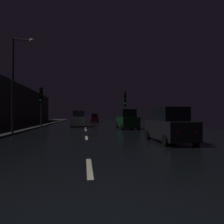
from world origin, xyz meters
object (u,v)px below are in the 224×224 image
(streetlamp_overhead, at_px, (19,71))
(car_parked_right_near, at_px, (169,126))
(traffic_light_far_left, at_px, (41,99))
(car_distant_taillights, at_px, (94,118))
(car_approaching_headlights, at_px, (79,119))
(traffic_light_far_right, at_px, (125,102))
(car_parked_right_far, at_px, (127,120))

(streetlamp_overhead, relative_size, car_parked_right_near, 1.94)
(streetlamp_overhead, height_order, car_parked_right_near, streetlamp_overhead)
(traffic_light_far_left, relative_size, car_distant_taillights, 1.35)
(streetlamp_overhead, distance_m, car_approaching_headlights, 11.70)
(traffic_light_far_left, xyz_separation_m, car_approaching_headlights, (4.57, 1.11, -2.62))
(car_parked_right_near, bearing_deg, traffic_light_far_left, 34.86)
(traffic_light_far_right, relative_size, car_parked_right_near, 1.20)
(car_parked_right_far, bearing_deg, car_approaching_headlights, 49.07)
(traffic_light_far_left, height_order, car_parked_right_near, traffic_light_far_left)
(traffic_light_far_left, height_order, car_parked_right_far, traffic_light_far_left)
(traffic_light_far_left, relative_size, car_parked_right_near, 1.26)
(car_approaching_headlights, xyz_separation_m, car_parked_right_far, (5.50, -4.77, 0.03))
(traffic_light_far_right, xyz_separation_m, car_parked_right_near, (-0.80, -15.86, -2.50))
(car_distant_taillights, bearing_deg, car_parked_right_near, -175.06)
(traffic_light_far_left, relative_size, car_approaching_headlights, 1.19)
(car_parked_right_far, xyz_separation_m, car_distant_taillights, (-2.66, 19.95, -0.15))
(traffic_light_far_right, bearing_deg, car_parked_right_far, -9.33)
(traffic_light_far_right, bearing_deg, car_approaching_headlights, -87.63)
(traffic_light_far_right, xyz_separation_m, streetlamp_overhead, (-10.62, -10.40, 1.57))
(car_parked_right_far, bearing_deg, car_distant_taillights, 7.59)
(traffic_light_far_right, xyz_separation_m, car_distant_taillights, (-3.46, 14.87, -2.56))
(car_approaching_headlights, distance_m, car_parked_right_far, 7.28)
(traffic_light_far_left, bearing_deg, traffic_light_far_right, 105.43)
(car_approaching_headlights, relative_size, car_parked_right_near, 1.06)
(car_parked_right_far, bearing_deg, car_parked_right_near, -180.00)
(car_parked_right_near, height_order, car_distant_taillights, car_parked_right_near)
(traffic_light_far_left, bearing_deg, car_parked_right_far, 78.05)
(car_parked_right_near, bearing_deg, car_parked_right_far, 0.00)
(streetlamp_overhead, distance_m, car_parked_right_far, 11.86)
(streetlamp_overhead, distance_m, car_distant_taillights, 26.59)
(car_parked_right_far, distance_m, car_parked_right_near, 10.79)
(car_distant_taillights, bearing_deg, traffic_light_far_left, 155.52)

